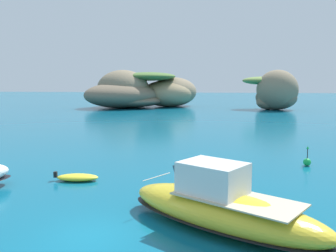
{
  "coord_description": "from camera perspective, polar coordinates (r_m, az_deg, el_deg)",
  "views": [
    {
      "loc": [
        5.18,
        -13.18,
        6.17
      ],
      "look_at": [
        0.32,
        17.19,
        2.4
      ],
      "focal_mm": 38.3,
      "sensor_mm": 36.0,
      "label": 1
    }
  ],
  "objects": [
    {
      "name": "islet_small",
      "position": [
        84.34,
        16.64,
        5.19
      ],
      "size": [
        13.63,
        12.19,
        8.91
      ],
      "color": "#84755B",
      "rests_on": "ground"
    },
    {
      "name": "ground_plane",
      "position": [
        15.45,
        -11.83,
        -16.71
      ],
      "size": [
        400.0,
        400.0,
        0.0
      ],
      "primitive_type": "plane",
      "color": "#0C5B7A"
    },
    {
      "name": "motorboat_yellow",
      "position": [
        15.59,
        8.41,
        -12.7
      ],
      "size": [
        9.64,
        7.32,
        2.8
      ],
      "color": "yellow",
      "rests_on": "ground"
    },
    {
      "name": "dinghy_tender",
      "position": [
        23.42,
        -14.22,
        -7.93
      ],
      "size": [
        2.86,
        1.44,
        0.58
      ],
      "color": "yellow",
      "rests_on": "ground"
    },
    {
      "name": "islet_large",
      "position": [
        89.21,
        -4.28,
        5.31
      ],
      "size": [
        31.1,
        28.03,
        9.1
      ],
      "color": "#9E8966",
      "rests_on": "ground"
    },
    {
      "name": "channel_buoy",
      "position": [
        28.59,
        21.26,
        -5.26
      ],
      "size": [
        0.56,
        0.56,
        1.48
      ],
      "color": "green",
      "rests_on": "ground"
    }
  ]
}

